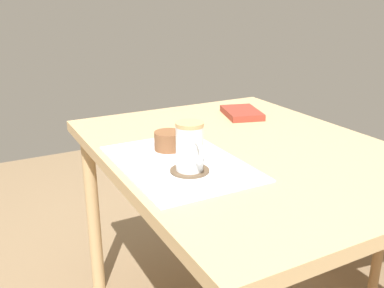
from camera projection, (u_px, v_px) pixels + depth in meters
dining_table at (244, 171)px, 1.33m from camera, size 1.09×0.84×0.72m
placemat at (179, 163)px, 1.17m from camera, size 0.45×0.31×0.00m
pastry_plate at (169, 151)px, 1.23m from camera, size 0.15×0.15×0.01m
pastry at (168, 141)px, 1.22m from camera, size 0.08×0.08×0.05m
coffee_coaster at (190, 170)px, 1.11m from camera, size 0.10×0.10×0.00m
coffee_mug at (190, 147)px, 1.09m from camera, size 0.11×0.07×0.13m
small_book at (242, 113)px, 1.63m from camera, size 0.21×0.17×0.02m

